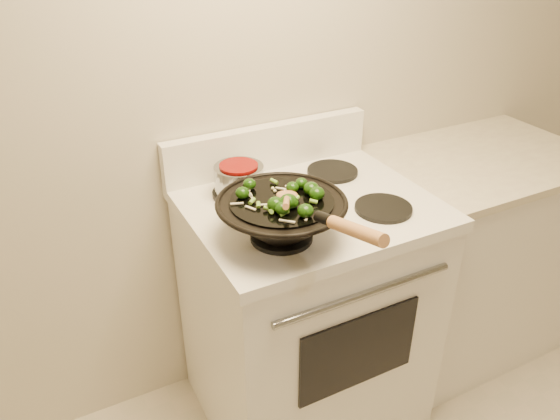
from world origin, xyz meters
TOP-DOWN VIEW (x-y plane):
  - stove at (-0.20, 1.17)m, footprint 0.78×0.67m
  - counter_unit at (0.59, 1.20)m, footprint 0.86×0.62m
  - wok at (-0.38, 1.02)m, footprint 0.37×0.61m
  - stirfry at (-0.37, 1.00)m, footprint 0.25×0.26m
  - wooden_spoon at (-0.40, 0.96)m, footprint 0.16×0.25m
  - saucepan at (-0.38, 1.32)m, footprint 0.16×0.26m

SIDE VIEW (x-z plane):
  - counter_unit at x=0.59m, z-range 0.00..0.91m
  - stove at x=-0.20m, z-range -0.07..1.01m
  - saucepan at x=-0.38m, z-range 0.93..1.03m
  - wok at x=-0.38m, z-range 0.88..1.11m
  - stirfry at x=-0.37m, z-range 1.04..1.08m
  - wooden_spoon at x=-0.40m, z-range 1.03..1.14m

